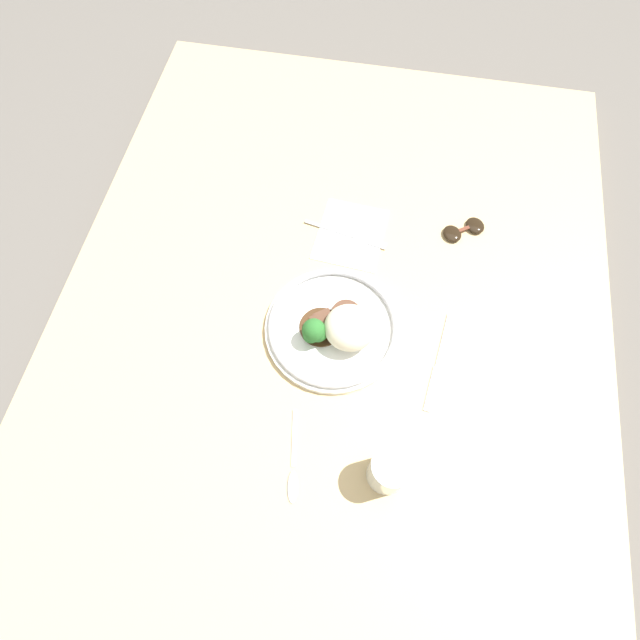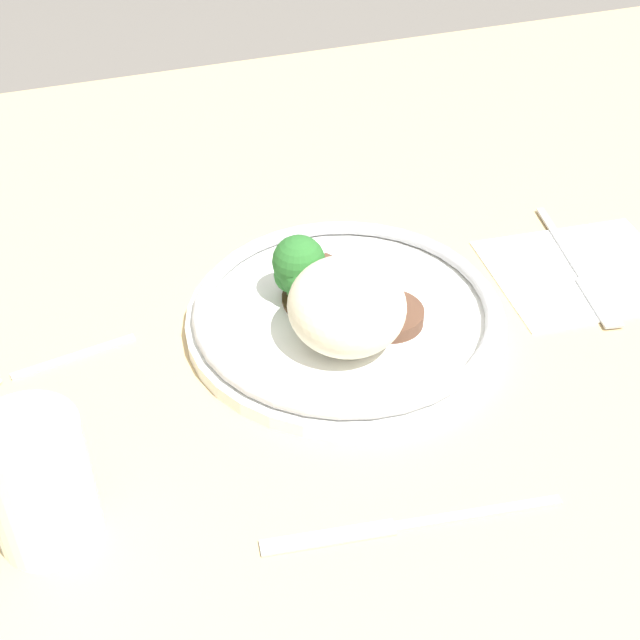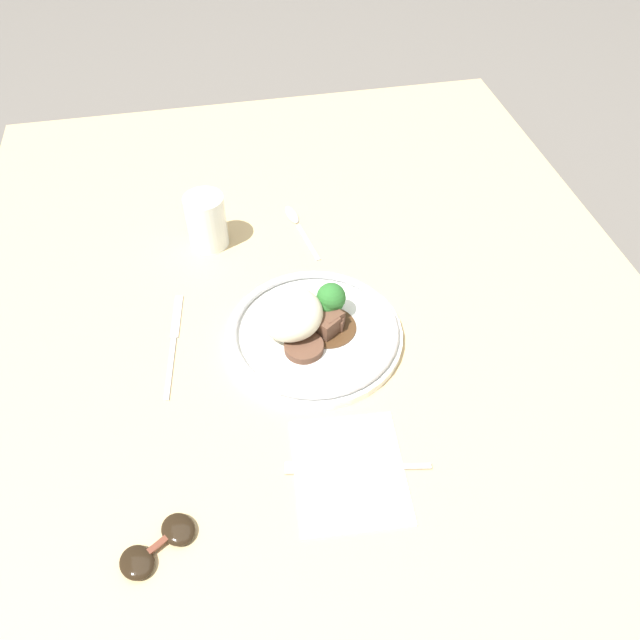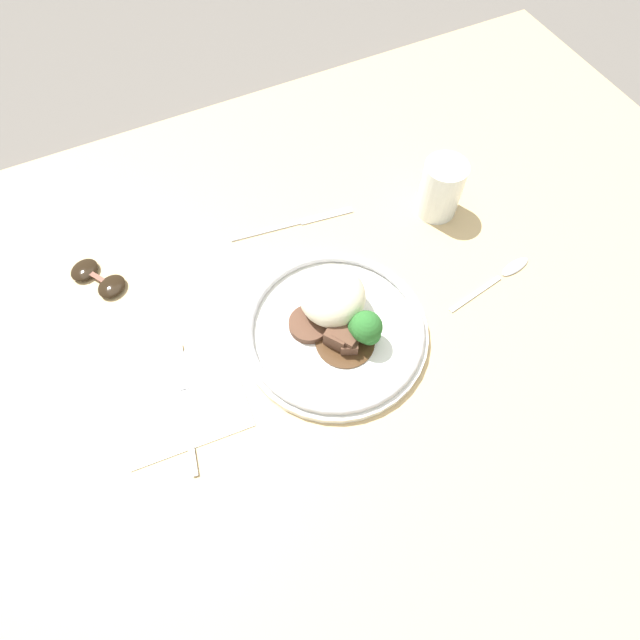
{
  "view_description": "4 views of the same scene",
  "coord_description": "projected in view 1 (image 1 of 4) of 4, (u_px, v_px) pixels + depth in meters",
  "views": [
    {
      "loc": [
        0.41,
        0.06,
        0.93
      ],
      "look_at": [
        0.02,
        -0.02,
        0.09
      ],
      "focal_mm": 28.0,
      "sensor_mm": 36.0,
      "label": 1
    },
    {
      "loc": [
        0.22,
        0.54,
        0.52
      ],
      "look_at": [
        0.04,
        0.02,
        0.07
      ],
      "focal_mm": 50.0,
      "sensor_mm": 36.0,
      "label": 2
    },
    {
      "loc": [
        -0.59,
        0.12,
        0.75
      ],
      "look_at": [
        0.01,
        0.0,
        0.09
      ],
      "focal_mm": 35.0,
      "sensor_mm": 36.0,
      "label": 3
    },
    {
      "loc": [
        -0.15,
        -0.28,
        0.68
      ],
      "look_at": [
        -0.0,
        0.02,
        0.07
      ],
      "focal_mm": 28.0,
      "sensor_mm": 36.0,
      "label": 4
    }
  ],
  "objects": [
    {
      "name": "sunglasses",
      "position": [
        464.0,
        230.0,
        1.07
      ],
      "size": [
        0.09,
        0.1,
        0.01
      ],
      "rotation": [
        0.0,
        0.0,
        0.57
      ],
      "color": "black",
      "rests_on": "dining_table"
    },
    {
      "name": "ground_plane",
      "position": [
        329.0,
        332.0,
        1.02
      ],
      "size": [
        8.0,
        8.0,
        0.0
      ],
      "primitive_type": "plane",
      "color": "#5B5651"
    },
    {
      "name": "knife",
      "position": [
        437.0,
        364.0,
        0.94
      ],
      "size": [
        0.21,
        0.04,
        0.0
      ],
      "rotation": [
        0.0,
        0.0,
        -0.13
      ],
      "color": "#ADADB2",
      "rests_on": "dining_table"
    },
    {
      "name": "plate",
      "position": [
        335.0,
        327.0,
        0.95
      ],
      "size": [
        0.26,
        0.26,
        0.08
      ],
      "color": "white",
      "rests_on": "dining_table"
    },
    {
      "name": "fork",
      "position": [
        353.0,
        236.0,
        1.06
      ],
      "size": [
        0.05,
        0.18,
        0.0
      ],
      "rotation": [
        0.0,
        0.0,
        1.39
      ],
      "color": "#ADADB2",
      "rests_on": "napkin"
    },
    {
      "name": "dining_table",
      "position": [
        330.0,
        328.0,
        1.0
      ],
      "size": [
        1.5,
        1.09,
        0.04
      ],
      "color": "tan",
      "rests_on": "ground"
    },
    {
      "name": "juice_glass",
      "position": [
        388.0,
        471.0,
        0.82
      ],
      "size": [
        0.07,
        0.07,
        0.09
      ],
      "color": "#F4AD19",
      "rests_on": "dining_table"
    },
    {
      "name": "spoon",
      "position": [
        293.0,
        474.0,
        0.85
      ],
      "size": [
        0.16,
        0.04,
        0.01
      ],
      "rotation": [
        0.0,
        0.0,
        0.17
      ],
      "color": "#ADADB2",
      "rests_on": "dining_table"
    },
    {
      "name": "napkin",
      "position": [
        351.0,
        234.0,
        1.07
      ],
      "size": [
        0.17,
        0.15,
        0.0
      ],
      "color": "white",
      "rests_on": "dining_table"
    }
  ]
}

